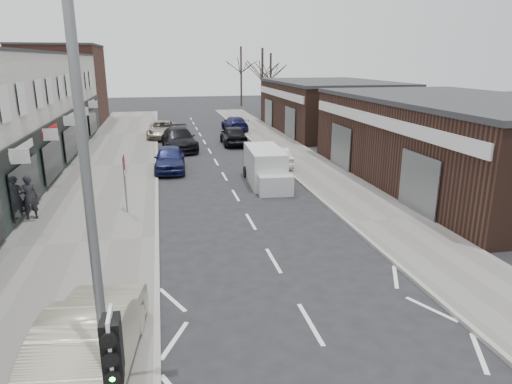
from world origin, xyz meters
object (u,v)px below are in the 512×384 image
street_lamp (100,194)px  parked_car_right_c (235,124)px  sedan_on_pavement (90,339)px  parked_car_left_b (179,139)px  white_van (265,167)px  parked_car_left_c (162,130)px  warning_sign (125,167)px  parked_car_left_a (170,159)px  parked_car_right_b (233,135)px  pedestrian (29,197)px  parked_car_right_a (274,157)px  traffic_light (114,363)px

street_lamp → parked_car_right_c: street_lamp is taller
sedan_on_pavement → parked_car_left_b: bearing=-89.6°
white_van → parked_car_left_c: 17.82m
warning_sign → parked_car_left_c: (1.76, 20.88, -1.47)m
street_lamp → white_van: size_ratio=1.56×
parked_car_left_a → parked_car_right_b: parked_car_right_b is taller
warning_sign → parked_car_right_b: (7.36, 16.26, -1.42)m
parked_car_left_a → pedestrian: bearing=-123.7°
white_van → parked_car_left_c: size_ratio=0.97×
pedestrian → parked_car_right_b: pedestrian is taller
white_van → parked_car_left_a: size_ratio=1.13×
street_lamp → pedestrian: bearing=109.8°
street_lamp → parked_car_right_c: bearing=77.6°
sedan_on_pavement → parked_car_right_c: sedan_on_pavement is taller
warning_sign → parked_car_left_a: (2.07, 8.10, -1.43)m
street_lamp → parked_car_right_c: 37.50m
warning_sign → sedan_on_pavement: (-0.10, -10.98, -1.27)m
parked_car_left_a → parked_car_right_b: bearing=59.8°
street_lamp → parked_car_left_b: 28.12m
parked_car_right_a → parked_car_left_c: bearing=-63.0°
street_lamp → parked_car_right_a: bearing=68.7°
warning_sign → parked_car_right_b: 17.90m
warning_sign → parked_car_right_a: size_ratio=0.67×
white_van → parked_car_right_b: size_ratio=1.12×
warning_sign → parked_car_right_c: warning_sign is taller
parked_car_right_b → parked_car_right_c: (1.30, 7.36, -0.08)m
parked_car_right_a → traffic_light: bearing=69.3°
parked_car_right_a → parked_car_left_a: bearing=-3.2°
traffic_light → sedan_on_pavement: 3.49m
pedestrian → parked_car_right_c: 26.83m
traffic_light → parked_car_left_a: (1.31, 22.11, -1.64)m
street_lamp → parked_car_right_a: 22.48m
traffic_light → parked_car_right_a: bearing=70.1°
white_van → parked_car_right_b: white_van is taller
parked_car_left_c → parked_car_right_a: parked_car_left_c is taller
parked_car_left_c → pedestrian: bearing=-101.3°
traffic_light → parked_car_right_c: size_ratio=0.65×
white_van → sedan_on_pavement: bearing=-113.0°
parked_car_right_b → white_van: bearing=89.9°
pedestrian → parked_car_left_c: pedestrian is taller
white_van → pedestrian: (-11.12, -3.95, 0.15)m
street_lamp → parked_car_left_b: street_lamp is taller
white_van → parked_car_left_b: 11.84m
pedestrian → parked_car_left_c: 21.70m
white_van → parked_car_left_a: bearing=143.5°
parked_car_left_a → parked_car_left_c: 12.79m
white_van → parked_car_right_c: (1.50, 19.72, -0.23)m
warning_sign → white_van: size_ratio=0.53×
pedestrian → parked_car_left_c: (5.72, 20.93, -0.34)m
parked_car_left_c → parked_car_right_b: size_ratio=1.15×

